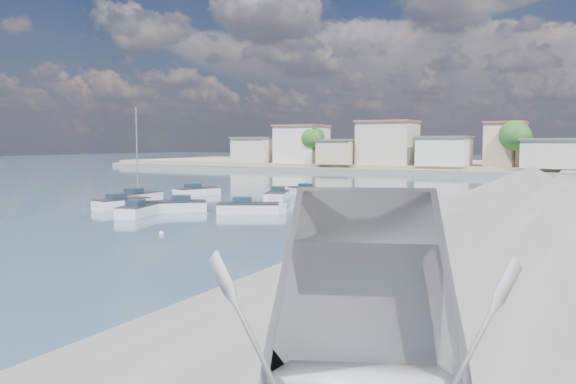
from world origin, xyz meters
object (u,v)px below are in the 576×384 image
at_px(motorboat_a, 140,211).
at_px(motorboat_f, 302,192).
at_px(motorboat_h, 252,209).
at_px(motorboat_g, 277,196).
at_px(motorboat_d, 171,207).
at_px(motorboat_c, 331,199).
at_px(motorboat_e, 199,192).
at_px(motorboat_b, 124,204).
at_px(sailboat, 140,197).

xyz_separation_m(motorboat_a, motorboat_f, (3.27, 20.77, -0.00)).
bearing_deg(motorboat_f, motorboat_h, -77.25).
bearing_deg(motorboat_h, motorboat_g, 108.62).
bearing_deg(motorboat_d, motorboat_f, 80.76).
height_order(motorboat_a, motorboat_d, same).
xyz_separation_m(motorboat_c, motorboat_d, (-8.66, -12.02, -0.00)).
distance_m(motorboat_c, motorboat_e, 15.15).
relative_size(motorboat_f, motorboat_g, 0.87).
height_order(motorboat_c, motorboat_g, same).
xyz_separation_m(motorboat_a, motorboat_e, (-6.08, 15.27, -0.00)).
height_order(motorboat_b, motorboat_d, same).
xyz_separation_m(motorboat_d, motorboat_g, (3.13, 11.65, 0.00)).
distance_m(motorboat_c, sailboat, 18.01).
bearing_deg(motorboat_h, sailboat, 168.70).
bearing_deg(motorboat_c, motorboat_d, -125.75).
relative_size(motorboat_d, motorboat_e, 0.93).
height_order(motorboat_a, motorboat_f, same).
relative_size(motorboat_a, motorboat_c, 0.98).
xyz_separation_m(motorboat_c, sailboat, (-16.46, -7.31, 0.04)).
height_order(motorboat_c, motorboat_f, same).
bearing_deg(motorboat_e, motorboat_a, -68.28).
distance_m(motorboat_a, motorboat_d, 3.20).
relative_size(motorboat_a, motorboat_e, 0.90).
relative_size(motorboat_h, sailboat, 0.57).
xyz_separation_m(motorboat_b, motorboat_f, (7.93, 17.68, 0.00)).
xyz_separation_m(motorboat_d, motorboat_f, (2.86, 17.60, 0.00)).
distance_m(motorboat_f, motorboat_g, 5.95).
xyz_separation_m(motorboat_a, motorboat_c, (9.07, 15.19, 0.00)).
bearing_deg(motorboat_a, motorboat_b, 146.39).
xyz_separation_m(motorboat_g, motorboat_h, (3.29, -9.78, -0.00)).
relative_size(motorboat_g, motorboat_h, 1.02).
bearing_deg(motorboat_b, motorboat_g, 55.07).
height_order(motorboat_b, motorboat_f, same).
distance_m(motorboat_c, motorboat_g, 5.54).
height_order(motorboat_c, sailboat, sailboat).
distance_m(motorboat_e, sailboat, 7.50).
xyz_separation_m(motorboat_f, motorboat_h, (3.56, -15.73, 0.00)).
distance_m(motorboat_e, motorboat_f, 10.85).
bearing_deg(motorboat_b, motorboat_h, 9.65).
relative_size(motorboat_b, motorboat_g, 0.98).
xyz_separation_m(motorboat_e, sailboat, (-1.31, -7.39, 0.04)).
bearing_deg(sailboat, motorboat_h, -11.30).
bearing_deg(motorboat_e, motorboat_h, -38.37).
height_order(motorboat_a, motorboat_e, same).
bearing_deg(sailboat, motorboat_a, -46.86).
relative_size(motorboat_e, motorboat_g, 1.02).
height_order(motorboat_c, motorboat_e, same).
bearing_deg(motorboat_g, motorboat_d, -105.02).
xyz_separation_m(motorboat_a, sailboat, (-7.39, 7.89, 0.04)).
bearing_deg(motorboat_f, motorboat_e, -149.57).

